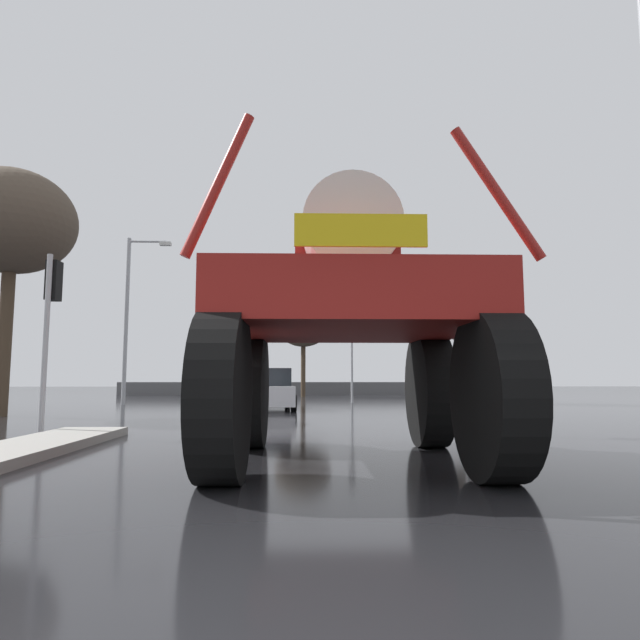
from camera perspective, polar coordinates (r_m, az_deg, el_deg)
ground_plane at (r=20.29m, az=-2.10°, el=-9.38°), size 120.00×120.00×0.00m
oversize_sprayer at (r=7.70m, az=2.89°, el=-0.65°), size 4.09×5.10×4.13m
sedan_ahead at (r=20.55m, az=-5.49°, el=-7.33°), size 2.23×4.26×1.52m
traffic_signal_near_left at (r=12.65m, az=-26.31°, el=1.59°), size 0.24×0.54×3.71m
traffic_signal_near_right at (r=11.97m, az=14.64°, el=0.06°), size 0.24×0.54×3.29m
traffic_signal_far_left at (r=26.35m, az=3.31°, el=-2.45°), size 0.24×0.55×3.90m
streetlight_far_left at (r=25.86m, az=-19.25°, el=0.99°), size 1.98×0.24×7.51m
bare_tree_left at (r=20.01m, az=-29.54°, el=8.81°), size 3.89×3.89×7.74m
bare_tree_right at (r=26.95m, az=15.17°, el=0.74°), size 3.37×3.37×5.74m
bare_tree_far_center at (r=34.58m, az=-1.76°, el=-0.35°), size 3.56×3.56×6.18m
roadside_barrier at (r=38.69m, az=-1.97°, el=-7.18°), size 25.70×0.24×0.90m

